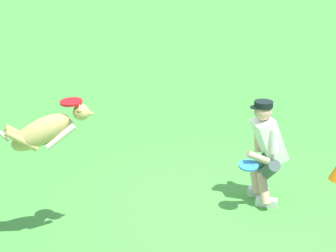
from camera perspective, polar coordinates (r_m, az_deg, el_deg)
ground_plane at (r=6.69m, az=5.32°, el=-8.87°), size 60.00×60.00×0.00m
person at (r=6.74m, az=10.02°, el=-2.31°), size 0.53×0.71×1.29m
dog at (r=5.72m, az=-12.48°, el=-0.46°), size 0.92×0.64×0.53m
frisbee_flying at (r=5.71m, az=-9.93°, el=2.45°), size 0.29×0.29×0.04m
frisbee_held at (r=6.47m, az=8.26°, el=-4.04°), size 0.33×0.33×0.07m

